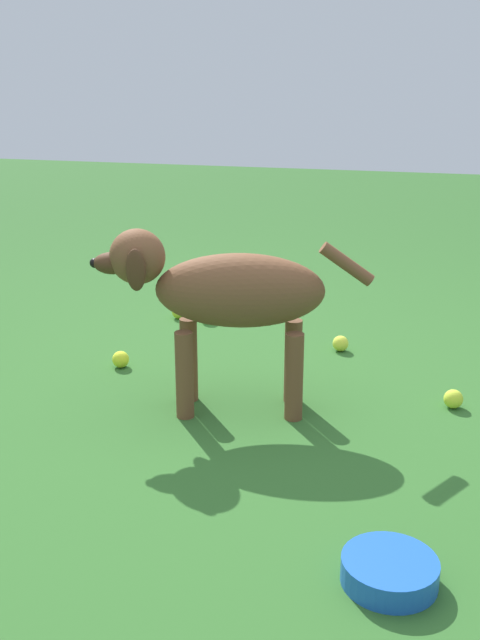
{
  "coord_description": "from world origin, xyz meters",
  "views": [
    {
      "loc": [
        0.79,
        -2.2,
        1.09
      ],
      "look_at": [
        0.15,
        0.03,
        0.32
      ],
      "focal_mm": 41.4,
      "sensor_mm": 36.0,
      "label": 1
    }
  ],
  "objects_px": {
    "tennis_ball_4": "(121,359)",
    "water_bowl": "(389,571)",
    "tennis_ball_2": "(453,399)",
    "tennis_ball_3": "(207,316)",
    "tennis_ball_0": "(179,312)",
    "dog": "(224,293)",
    "tennis_ball_1": "(341,343)"
  },
  "relations": [
    {
      "from": "tennis_ball_0",
      "to": "water_bowl",
      "type": "bearing_deg",
      "value": -55.91
    },
    {
      "from": "tennis_ball_0",
      "to": "tennis_ball_2",
      "type": "xyz_separation_m",
      "value": [
        1.26,
        -0.67,
        0.0
      ]
    },
    {
      "from": "tennis_ball_1",
      "to": "dog",
      "type": "bearing_deg",
      "value": -114.13
    },
    {
      "from": "tennis_ball_4",
      "to": "water_bowl",
      "type": "relative_size",
      "value": 0.3
    },
    {
      "from": "dog",
      "to": "tennis_ball_2",
      "type": "height_order",
      "value": "dog"
    },
    {
      "from": "tennis_ball_3",
      "to": "tennis_ball_2",
      "type": "bearing_deg",
      "value": -30.41
    },
    {
      "from": "tennis_ball_1",
      "to": "tennis_ball_3",
      "type": "xyz_separation_m",
      "value": [
        -0.65,
        0.2,
        0.0
      ]
    },
    {
      "from": "tennis_ball_2",
      "to": "tennis_ball_3",
      "type": "xyz_separation_m",
      "value": [
        -1.11,
        0.65,
        0.0
      ]
    },
    {
      "from": "tennis_ball_0",
      "to": "tennis_ball_2",
      "type": "relative_size",
      "value": 1.0
    },
    {
      "from": "tennis_ball_1",
      "to": "tennis_ball_0",
      "type": "bearing_deg",
      "value": 164.44
    },
    {
      "from": "dog",
      "to": "water_bowl",
      "type": "xyz_separation_m",
      "value": [
        0.63,
        -0.78,
        -0.38
      ]
    },
    {
      "from": "tennis_ball_0",
      "to": "tennis_ball_4",
      "type": "height_order",
      "value": "same"
    },
    {
      "from": "water_bowl",
      "to": "dog",
      "type": "bearing_deg",
      "value": 128.97
    },
    {
      "from": "tennis_ball_0",
      "to": "tennis_ball_1",
      "type": "bearing_deg",
      "value": -15.56
    },
    {
      "from": "dog",
      "to": "tennis_ball_2",
      "type": "distance_m",
      "value": 0.88
    },
    {
      "from": "tennis_ball_2",
      "to": "tennis_ball_3",
      "type": "height_order",
      "value": "same"
    },
    {
      "from": "tennis_ball_2",
      "to": "water_bowl",
      "type": "relative_size",
      "value": 0.3
    },
    {
      "from": "tennis_ball_4",
      "to": "tennis_ball_0",
      "type": "bearing_deg",
      "value": 89.74
    },
    {
      "from": "tennis_ball_3",
      "to": "water_bowl",
      "type": "distance_m",
      "value": 1.93
    },
    {
      "from": "dog",
      "to": "tennis_ball_1",
      "type": "height_order",
      "value": "dog"
    },
    {
      "from": "tennis_ball_2",
      "to": "tennis_ball_4",
      "type": "relative_size",
      "value": 1.0
    },
    {
      "from": "tennis_ball_0",
      "to": "water_bowl",
      "type": "relative_size",
      "value": 0.3
    },
    {
      "from": "tennis_ball_4",
      "to": "water_bowl",
      "type": "bearing_deg",
      "value": -42.22
    },
    {
      "from": "dog",
      "to": "tennis_ball_0",
      "type": "xyz_separation_m",
      "value": [
        -0.5,
        0.89,
        -0.38
      ]
    },
    {
      "from": "tennis_ball_0",
      "to": "tennis_ball_2",
      "type": "height_order",
      "value": "same"
    },
    {
      "from": "dog",
      "to": "tennis_ball_4",
      "type": "distance_m",
      "value": 0.68
    },
    {
      "from": "tennis_ball_2",
      "to": "tennis_ball_3",
      "type": "distance_m",
      "value": 1.29
    },
    {
      "from": "water_bowl",
      "to": "tennis_ball_4",
      "type": "bearing_deg",
      "value": 137.78
    },
    {
      "from": "tennis_ball_0",
      "to": "tennis_ball_3",
      "type": "xyz_separation_m",
      "value": [
        0.15,
        -0.02,
        0.0
      ]
    },
    {
      "from": "tennis_ball_0",
      "to": "tennis_ball_1",
      "type": "xyz_separation_m",
      "value": [
        0.8,
        -0.22,
        0.0
      ]
    },
    {
      "from": "tennis_ball_1",
      "to": "tennis_ball_4",
      "type": "xyz_separation_m",
      "value": [
        -0.81,
        -0.42,
        0.0
      ]
    },
    {
      "from": "tennis_ball_1",
      "to": "tennis_ball_3",
      "type": "distance_m",
      "value": 0.68
    }
  ]
}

